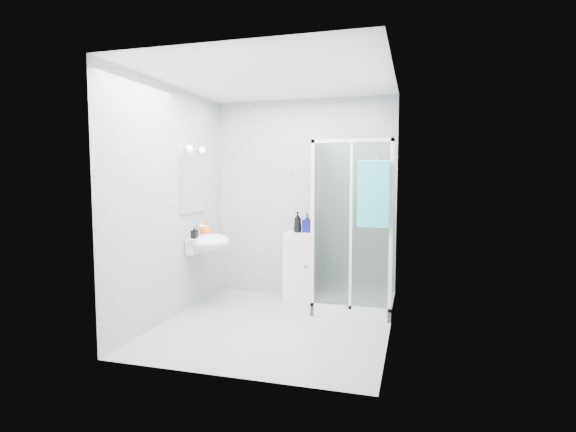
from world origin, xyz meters
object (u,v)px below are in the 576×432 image
(wall_basin, at_px, (208,242))
(storage_cabinet, at_px, (300,267))
(shampoo_bottle_a, at_px, (298,222))
(shampoo_bottle_b, at_px, (307,223))
(hand_towel, at_px, (373,192))
(soap_dispenser_orange, at_px, (206,228))
(soap_dispenser_black, at_px, (194,232))
(shower_enclosure, at_px, (348,273))

(wall_basin, distance_m, storage_cabinet, 1.21)
(shampoo_bottle_a, height_order, shampoo_bottle_b, shampoo_bottle_a)
(storage_cabinet, bearing_deg, hand_towel, -33.15)
(hand_towel, distance_m, soap_dispenser_orange, 2.12)
(storage_cabinet, distance_m, soap_dispenser_black, 1.42)
(soap_dispenser_black, bearing_deg, hand_towel, 2.49)
(storage_cabinet, xyz_separation_m, shampoo_bottle_a, (-0.03, -0.01, 0.57))
(shower_enclosure, relative_size, shampoo_bottle_b, 8.34)
(soap_dispenser_orange, bearing_deg, shampoo_bottle_a, 23.11)
(shower_enclosure, height_order, hand_towel, shower_enclosure)
(shower_enclosure, distance_m, soap_dispenser_orange, 1.82)
(storage_cabinet, relative_size, hand_towel, 1.23)
(hand_towel, xyz_separation_m, shampoo_bottle_b, (-0.89, 0.68, -0.42))
(shower_enclosure, xyz_separation_m, storage_cabinet, (-0.65, 0.25, -0.00))
(shower_enclosure, height_order, shampoo_bottle_b, shower_enclosure)
(wall_basin, xyz_separation_m, hand_towel, (1.98, -0.09, 0.63))
(shampoo_bottle_b, bearing_deg, soap_dispenser_orange, -157.38)
(storage_cabinet, bearing_deg, shampoo_bottle_b, 17.11)
(shampoo_bottle_b, bearing_deg, storage_cabinet, -163.75)
(shower_enclosure, height_order, wall_basin, shower_enclosure)
(wall_basin, bearing_deg, shampoo_bottle_a, 29.68)
(shampoo_bottle_a, xyz_separation_m, shampoo_bottle_b, (0.12, 0.04, -0.01))
(shampoo_bottle_b, xyz_separation_m, soap_dispenser_orange, (-1.18, -0.49, -0.05))
(wall_basin, xyz_separation_m, shampoo_bottle_a, (0.98, 0.56, 0.22))
(shampoo_bottle_b, distance_m, soap_dispenser_black, 1.42)
(storage_cabinet, distance_m, hand_towel, 1.53)
(shampoo_bottle_b, relative_size, soap_dispenser_black, 1.67)
(storage_cabinet, xyz_separation_m, soap_dispenser_orange, (-1.09, -0.47, 0.51))
(shampoo_bottle_a, distance_m, soap_dispenser_black, 1.30)
(shampoo_bottle_b, xyz_separation_m, soap_dispenser_black, (-1.19, -0.77, -0.07))
(hand_towel, height_order, soap_dispenser_black, hand_towel)
(wall_basin, bearing_deg, soap_dispenser_black, -118.27)
(shampoo_bottle_a, bearing_deg, storage_cabinet, 22.16)
(shampoo_bottle_b, bearing_deg, shampoo_bottle_a, -162.07)
(storage_cabinet, bearing_deg, shower_enclosure, -20.51)
(shower_enclosure, xyz_separation_m, soap_dispenser_black, (-1.75, -0.49, 0.49))
(shower_enclosure, relative_size, soap_dispenser_black, 13.96)
(wall_basin, distance_m, soap_dispenser_black, 0.24)
(soap_dispenser_black, bearing_deg, shower_enclosure, 15.69)
(wall_basin, xyz_separation_m, soap_dispenser_orange, (-0.08, 0.10, 0.16))
(shower_enclosure, height_order, storage_cabinet, shower_enclosure)
(shampoo_bottle_a, xyz_separation_m, soap_dispenser_black, (-1.07, -0.73, -0.08))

